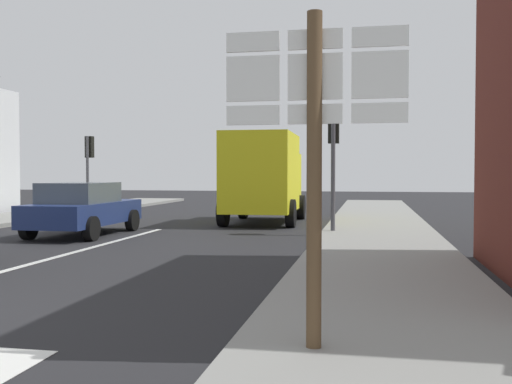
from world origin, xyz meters
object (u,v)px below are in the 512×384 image
sedan_far (83,208)px  traffic_light_near_right (334,143)px  traffic_light_far_left (89,156)px  route_sign_post (314,144)px  delivery_truck (264,175)px

sedan_far → traffic_light_near_right: size_ratio=1.22×
traffic_light_near_right → traffic_light_far_left: size_ratio=1.06×
route_sign_post → traffic_light_near_right: (-0.50, 11.14, 0.56)m
delivery_truck → traffic_light_far_left: (-8.07, 3.11, 0.78)m
route_sign_post → traffic_light_far_left: (-11.16, 17.72, 0.42)m
delivery_truck → route_sign_post: bearing=-78.0°
route_sign_post → traffic_light_near_right: 11.17m
route_sign_post → traffic_light_near_right: size_ratio=0.92×
sedan_far → traffic_light_far_left: bearing=115.6°
delivery_truck → traffic_light_far_left: traffic_light_far_left is taller
route_sign_post → delivery_truck: bearing=102.0°
traffic_light_far_left → route_sign_post: bearing=-57.8°
route_sign_post → sedan_far: bearing=127.0°
traffic_light_near_right → sedan_far: bearing=-168.5°
sedan_far → traffic_light_near_right: (6.84, 1.39, 1.80)m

